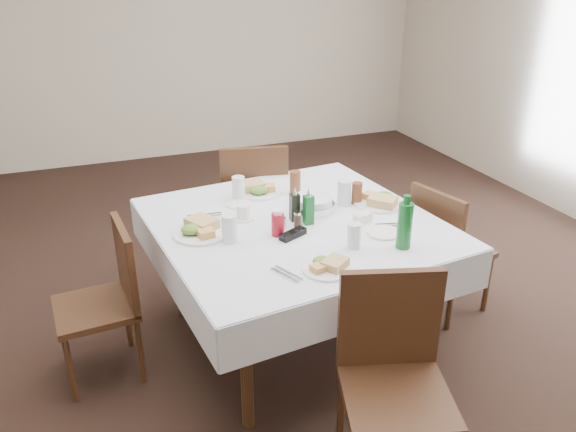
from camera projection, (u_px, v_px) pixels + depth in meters
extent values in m
plane|color=black|center=(269.00, 317.00, 3.56)|extent=(7.00, 7.00, 0.00)
cube|color=#BEB0A0|center=(160.00, 29.00, 5.96)|extent=(6.00, 0.04, 2.80)
cylinder|color=black|center=(246.00, 365.00, 2.59)|extent=(0.06, 0.06, 0.72)
cylinder|color=black|center=(178.00, 264.00, 3.45)|extent=(0.06, 0.06, 0.72)
cylinder|color=black|center=(427.00, 306.00, 3.03)|extent=(0.06, 0.06, 0.72)
cylinder|color=black|center=(327.00, 230.00, 3.90)|extent=(0.06, 0.06, 0.72)
cube|color=black|center=(295.00, 226.00, 3.09)|extent=(1.47, 1.47, 0.03)
cube|color=silver|center=(295.00, 222.00, 3.08)|extent=(1.62, 1.62, 0.01)
cube|color=silver|center=(244.00, 196.00, 3.72)|extent=(1.45, 0.17, 0.22)
cube|color=silver|center=(370.00, 305.00, 2.53)|extent=(1.45, 0.17, 0.22)
cube|color=silver|center=(401.00, 215.00, 3.43)|extent=(0.17, 1.45, 0.22)
cube|color=silver|center=(166.00, 270.00, 2.82)|extent=(0.17, 1.45, 0.22)
cube|color=black|center=(252.00, 205.00, 4.04)|extent=(0.53, 0.53, 0.04)
cube|color=black|center=(255.00, 183.00, 3.75)|extent=(0.45, 0.13, 0.49)
cylinder|color=black|center=(275.00, 221.00, 4.34)|extent=(0.04, 0.04, 0.46)
cylinder|color=black|center=(283.00, 243.00, 3.99)|extent=(0.04, 0.04, 0.46)
cylinder|color=black|center=(225.00, 224.00, 4.28)|extent=(0.04, 0.04, 0.46)
cylinder|color=black|center=(229.00, 248.00, 3.93)|extent=(0.04, 0.04, 0.46)
cube|color=black|center=(396.00, 397.00, 2.28)|extent=(0.54, 0.54, 0.04)
cube|color=black|center=(389.00, 320.00, 2.37)|extent=(0.43, 0.16, 0.48)
cylinder|color=black|center=(341.00, 408.00, 2.54)|extent=(0.04, 0.04, 0.45)
cylinder|color=black|center=(423.00, 403.00, 2.56)|extent=(0.04, 0.04, 0.45)
cube|color=black|center=(451.00, 251.00, 3.50)|extent=(0.49, 0.49, 0.04)
cube|color=black|center=(435.00, 227.00, 3.32)|extent=(0.13, 0.40, 0.44)
cylinder|color=black|center=(487.00, 283.00, 3.55)|extent=(0.03, 0.03, 0.41)
cylinder|color=black|center=(450.00, 300.00, 3.37)|extent=(0.03, 0.03, 0.41)
cylinder|color=black|center=(445.00, 261.00, 3.81)|extent=(0.03, 0.03, 0.41)
cylinder|color=black|center=(408.00, 276.00, 3.63)|extent=(0.03, 0.03, 0.41)
cube|color=black|center=(95.00, 308.00, 2.93)|extent=(0.43, 0.43, 0.04)
cube|color=black|center=(126.00, 264.00, 2.91)|extent=(0.07, 0.40, 0.44)
cylinder|color=black|center=(63.00, 331.00, 3.09)|extent=(0.03, 0.03, 0.41)
cylinder|color=black|center=(127.00, 316.00, 3.22)|extent=(0.03, 0.03, 0.41)
cylinder|color=black|center=(70.00, 369.00, 2.80)|extent=(0.03, 0.03, 0.41)
cylinder|color=black|center=(140.00, 350.00, 2.94)|extent=(0.03, 0.03, 0.41)
cylinder|color=white|center=(259.00, 192.00, 3.45)|extent=(0.29, 0.29, 0.01)
cube|color=tan|center=(252.00, 186.00, 3.45)|extent=(0.16, 0.13, 0.05)
cube|color=tan|center=(267.00, 188.00, 3.44)|extent=(0.11, 0.10, 0.04)
ellipsoid|color=#326621|center=(259.00, 190.00, 3.39)|extent=(0.11, 0.10, 0.05)
cylinder|color=white|center=(327.00, 269.00, 2.59)|extent=(0.23, 0.23, 0.01)
cube|color=tan|center=(335.00, 263.00, 2.58)|extent=(0.15, 0.15, 0.04)
cube|color=tan|center=(320.00, 268.00, 2.56)|extent=(0.09, 0.08, 0.03)
ellipsoid|color=#326621|center=(321.00, 261.00, 2.61)|extent=(0.09, 0.08, 0.04)
cylinder|color=white|center=(379.00, 203.00, 3.29)|extent=(0.29, 0.29, 0.02)
cube|color=tan|center=(383.00, 201.00, 3.23)|extent=(0.19, 0.19, 0.05)
cube|color=tan|center=(372.00, 196.00, 3.31)|extent=(0.11, 0.12, 0.04)
ellipsoid|color=#326621|center=(384.00, 196.00, 3.30)|extent=(0.11, 0.10, 0.05)
cylinder|color=white|center=(201.00, 233.00, 2.93)|extent=(0.30, 0.30, 0.02)
cube|color=tan|center=(202.00, 223.00, 2.96)|extent=(0.18, 0.19, 0.05)
cube|color=tan|center=(205.00, 232.00, 2.87)|extent=(0.09, 0.11, 0.04)
ellipsoid|color=#326621|center=(192.00, 229.00, 2.89)|extent=(0.11, 0.10, 0.05)
cylinder|color=white|center=(239.00, 204.00, 3.28)|extent=(0.15, 0.15, 0.01)
cylinder|color=white|center=(383.00, 233.00, 2.93)|extent=(0.17, 0.17, 0.01)
cylinder|color=silver|center=(239.00, 188.00, 3.34)|extent=(0.08, 0.08, 0.14)
cylinder|color=silver|center=(354.00, 236.00, 2.77)|extent=(0.07, 0.07, 0.13)
cylinder|color=silver|center=(344.00, 193.00, 3.27)|extent=(0.08, 0.08, 0.15)
cylinder|color=silver|center=(229.00, 228.00, 2.83)|extent=(0.08, 0.08, 0.14)
cylinder|color=brown|center=(295.00, 182.00, 3.42)|extent=(0.07, 0.07, 0.14)
cylinder|color=brown|center=(357.00, 193.00, 3.28)|extent=(0.06, 0.06, 0.13)
cylinder|color=silver|center=(313.00, 206.00, 3.21)|extent=(0.25, 0.25, 0.04)
cylinder|color=silver|center=(313.00, 201.00, 3.19)|extent=(0.22, 0.22, 0.05)
cube|color=black|center=(295.00, 207.00, 3.06)|extent=(0.05, 0.05, 0.16)
cone|color=silver|center=(295.00, 190.00, 3.02)|extent=(0.03, 0.03, 0.04)
cube|color=#146326|center=(308.00, 210.00, 3.02)|extent=(0.05, 0.05, 0.16)
cone|color=silver|center=(309.00, 192.00, 2.98)|extent=(0.03, 0.03, 0.04)
cylinder|color=maroon|center=(278.00, 225.00, 2.90)|extent=(0.07, 0.07, 0.12)
cylinder|color=white|center=(278.00, 212.00, 2.87)|extent=(0.05, 0.05, 0.02)
cylinder|color=white|center=(284.00, 223.00, 2.99)|extent=(0.03, 0.03, 0.06)
cylinder|color=silver|center=(283.00, 217.00, 2.98)|extent=(0.03, 0.03, 0.01)
cylinder|color=#3B3020|center=(298.00, 221.00, 3.00)|extent=(0.04, 0.04, 0.07)
cylinder|color=silver|center=(298.00, 213.00, 2.98)|extent=(0.04, 0.04, 0.01)
cylinder|color=white|center=(243.00, 218.00, 3.10)|extent=(0.12, 0.12, 0.01)
cylinder|color=white|center=(243.00, 211.00, 3.08)|extent=(0.07, 0.07, 0.08)
cylinder|color=black|center=(243.00, 207.00, 3.07)|extent=(0.06, 0.06, 0.01)
torus|color=white|center=(246.00, 208.00, 3.12)|extent=(0.04, 0.05, 0.05)
cube|color=black|center=(293.00, 234.00, 2.89)|extent=(0.16, 0.11, 0.03)
cylinder|color=#146326|center=(405.00, 226.00, 2.75)|extent=(0.07, 0.07, 0.24)
cylinder|color=#146326|center=(407.00, 200.00, 2.69)|extent=(0.03, 0.03, 0.04)
cube|color=white|center=(363.00, 218.00, 3.06)|extent=(0.11, 0.08, 0.05)
cube|color=pink|center=(363.00, 216.00, 3.05)|extent=(0.08, 0.06, 0.02)
cube|color=silver|center=(294.00, 187.00, 3.53)|extent=(0.07, 0.17, 0.01)
cube|color=silver|center=(298.00, 187.00, 3.53)|extent=(0.07, 0.17, 0.01)
cube|color=silver|center=(289.00, 273.00, 2.56)|extent=(0.08, 0.17, 0.01)
cube|color=silver|center=(284.00, 275.00, 2.54)|extent=(0.08, 0.17, 0.01)
cube|color=silver|center=(393.00, 226.00, 3.01)|extent=(0.18, 0.06, 0.01)
cube|color=silver|center=(391.00, 224.00, 3.03)|extent=(0.18, 0.06, 0.01)
cube|color=silver|center=(204.00, 215.00, 3.15)|extent=(0.19, 0.04, 0.01)
cube|color=silver|center=(205.00, 217.00, 3.12)|extent=(0.19, 0.04, 0.01)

